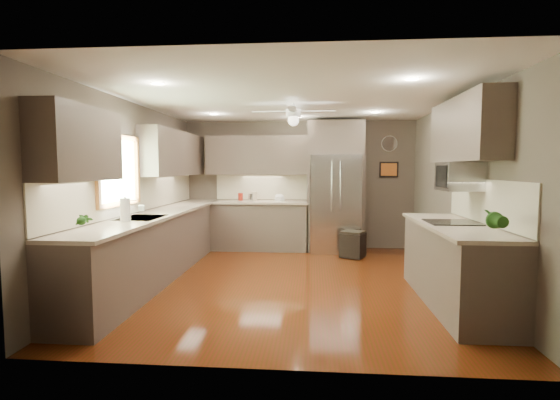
# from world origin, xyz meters

# --- Properties ---
(floor) EXTENTS (5.00, 5.00, 0.00)m
(floor) POSITION_xyz_m (0.00, 0.00, 0.00)
(floor) COLOR #4C250A
(floor) RESTS_ON ground
(ceiling) EXTENTS (5.00, 5.00, 0.00)m
(ceiling) POSITION_xyz_m (0.00, 0.00, 2.50)
(ceiling) COLOR white
(ceiling) RESTS_ON ground
(wall_back) EXTENTS (4.50, 0.00, 4.50)m
(wall_back) POSITION_xyz_m (0.00, 2.50, 1.25)
(wall_back) COLOR brown
(wall_back) RESTS_ON ground
(wall_front) EXTENTS (4.50, 0.00, 4.50)m
(wall_front) POSITION_xyz_m (0.00, -2.50, 1.25)
(wall_front) COLOR brown
(wall_front) RESTS_ON ground
(wall_left) EXTENTS (0.00, 5.00, 5.00)m
(wall_left) POSITION_xyz_m (-2.25, 0.00, 1.25)
(wall_left) COLOR brown
(wall_left) RESTS_ON ground
(wall_right) EXTENTS (0.00, 5.00, 5.00)m
(wall_right) POSITION_xyz_m (2.25, 0.00, 1.25)
(wall_right) COLOR brown
(wall_right) RESTS_ON ground
(canister_a) EXTENTS (0.10, 0.10, 0.15)m
(canister_a) POSITION_xyz_m (-1.12, 2.22, 1.02)
(canister_a) COLOR maroon
(canister_a) RESTS_ON back_run
(canister_b) EXTENTS (0.10, 0.10, 0.15)m
(canister_b) POSITION_xyz_m (-0.91, 2.19, 1.01)
(canister_b) COLOR silver
(canister_b) RESTS_ON back_run
(canister_c) EXTENTS (0.14, 0.14, 0.18)m
(canister_c) POSITION_xyz_m (-0.86, 2.25, 1.03)
(canister_c) COLOR #BEAE8F
(canister_c) RESTS_ON back_run
(soap_bottle) EXTENTS (0.10, 0.10, 0.18)m
(soap_bottle) POSITION_xyz_m (-2.07, -0.15, 1.03)
(soap_bottle) COLOR white
(soap_bottle) RESTS_ON left_run
(potted_plant_left) EXTENTS (0.16, 0.13, 0.27)m
(potted_plant_left) POSITION_xyz_m (-1.96, -1.81, 1.08)
(potted_plant_left) COLOR #245A19
(potted_plant_left) RESTS_ON left_run
(potted_plant_right) EXTENTS (0.21, 0.17, 0.35)m
(potted_plant_right) POSITION_xyz_m (1.92, -1.78, 1.12)
(potted_plant_right) COLOR #245A19
(potted_plant_right) RESTS_ON right_run
(bowl) EXTENTS (0.29, 0.29, 0.05)m
(bowl) POSITION_xyz_m (-0.36, 2.23, 0.97)
(bowl) COLOR #BEAE8F
(bowl) RESTS_ON back_run
(left_run) EXTENTS (0.65, 4.70, 1.45)m
(left_run) POSITION_xyz_m (-1.95, 0.15, 0.48)
(left_run) COLOR #4D4138
(left_run) RESTS_ON ground
(back_run) EXTENTS (1.85, 0.65, 1.45)m
(back_run) POSITION_xyz_m (-0.72, 2.20, 0.48)
(back_run) COLOR #4D4138
(back_run) RESTS_ON ground
(uppers) EXTENTS (4.50, 4.70, 0.95)m
(uppers) POSITION_xyz_m (-0.74, 0.71, 1.87)
(uppers) COLOR #4D4138
(uppers) RESTS_ON wall_left
(window) EXTENTS (0.05, 1.12, 0.92)m
(window) POSITION_xyz_m (-2.22, -0.50, 1.55)
(window) COLOR #BFF2B2
(window) RESTS_ON wall_left
(sink) EXTENTS (0.50, 0.70, 0.32)m
(sink) POSITION_xyz_m (-1.93, -0.50, 0.91)
(sink) COLOR silver
(sink) RESTS_ON left_run
(refrigerator) EXTENTS (1.06, 0.75, 2.45)m
(refrigerator) POSITION_xyz_m (0.70, 2.16, 1.19)
(refrigerator) COLOR silver
(refrigerator) RESTS_ON ground
(right_run) EXTENTS (0.70, 2.20, 1.45)m
(right_run) POSITION_xyz_m (1.93, -0.80, 0.48)
(right_run) COLOR #4D4138
(right_run) RESTS_ON ground
(microwave) EXTENTS (0.43, 0.55, 0.34)m
(microwave) POSITION_xyz_m (2.03, -0.55, 1.48)
(microwave) COLOR silver
(microwave) RESTS_ON wall_right
(ceiling_fan) EXTENTS (1.18, 1.18, 0.32)m
(ceiling_fan) POSITION_xyz_m (-0.00, 0.30, 2.33)
(ceiling_fan) COLOR white
(ceiling_fan) RESTS_ON ceiling
(recessed_lights) EXTENTS (2.84, 3.14, 0.01)m
(recessed_lights) POSITION_xyz_m (-0.04, 0.40, 2.49)
(recessed_lights) COLOR white
(recessed_lights) RESTS_ON ceiling
(wall_clock) EXTENTS (0.30, 0.03, 0.30)m
(wall_clock) POSITION_xyz_m (1.75, 2.48, 2.05)
(wall_clock) COLOR white
(wall_clock) RESTS_ON wall_back
(framed_print) EXTENTS (0.36, 0.03, 0.30)m
(framed_print) POSITION_xyz_m (1.75, 2.48, 1.55)
(framed_print) COLOR black
(framed_print) RESTS_ON wall_back
(stool) EXTENTS (0.50, 0.50, 0.46)m
(stool) POSITION_xyz_m (0.99, 1.59, 0.24)
(stool) COLOR black
(stool) RESTS_ON ground
(paper_towel) EXTENTS (0.12, 0.12, 0.30)m
(paper_towel) POSITION_xyz_m (-1.95, -0.90, 1.08)
(paper_towel) COLOR white
(paper_towel) RESTS_ON left_run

